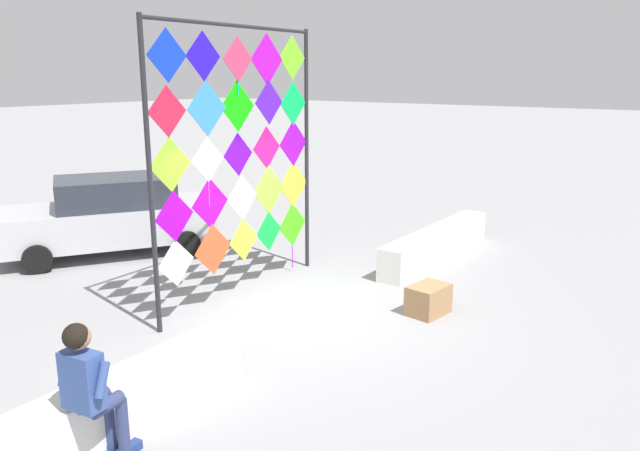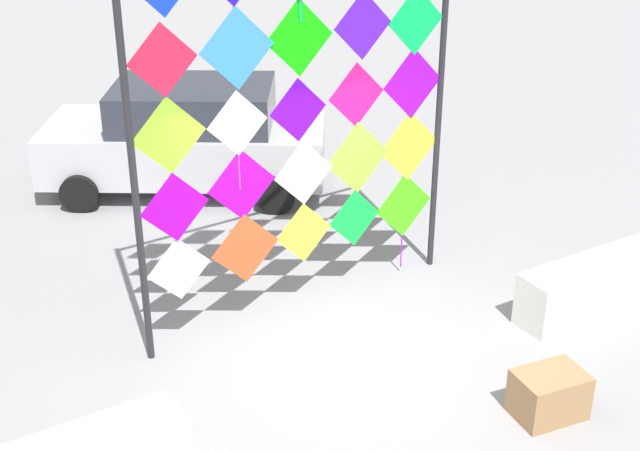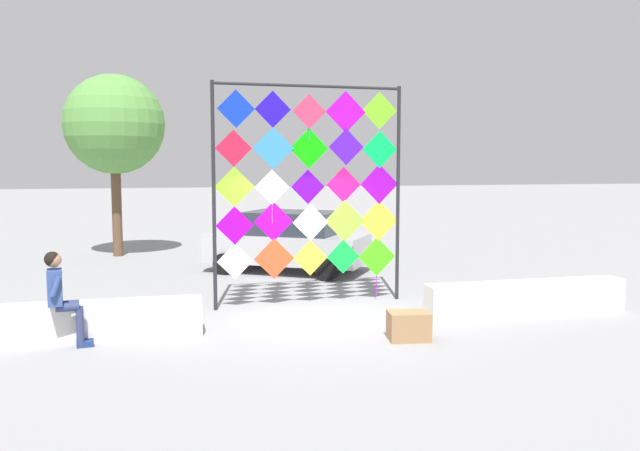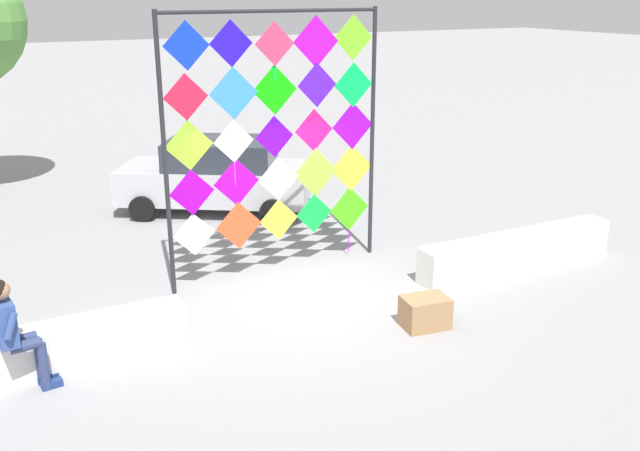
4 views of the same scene
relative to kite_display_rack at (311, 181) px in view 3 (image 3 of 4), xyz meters
name	(u,v)px [view 3 (image 3 of 4)]	position (x,y,z in m)	size (l,w,h in m)	color
ground	(316,322)	(-0.22, -1.37, -2.38)	(120.00, 120.00, 0.00)	gray
plaza_ledge_left	(76,322)	(-4.05, -1.67, -2.08)	(3.78, 0.46, 0.59)	silver
plaza_ledge_right	(526,298)	(3.60, -1.67, -2.08)	(3.78, 0.46, 0.59)	silver
kite_display_rack	(311,181)	(0.00, 0.00, 0.00)	(3.67, 0.21, 4.19)	#232328
seated_vendor	(61,292)	(-4.20, -2.02, -1.54)	(0.65, 0.54, 1.44)	navy
parked_car	(289,241)	(0.25, 3.71, -1.61)	(4.19, 3.50, 1.51)	#B7B7BC
cardboard_box_large	(409,326)	(0.92, -2.80, -2.16)	(0.62, 0.45, 0.44)	#9E754C
tree_broadleaf	(116,127)	(-4.05, 7.56, 1.37)	(2.85, 2.85, 5.23)	brown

